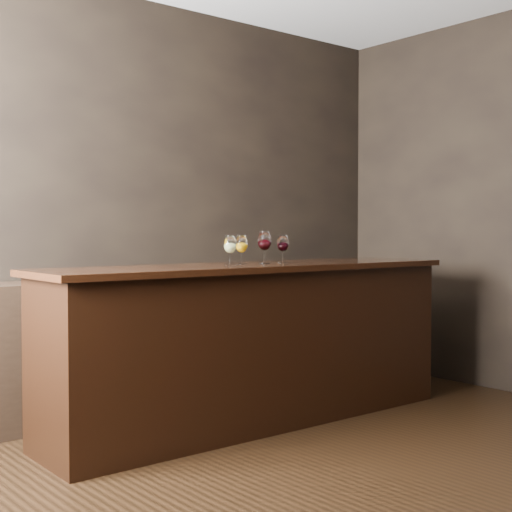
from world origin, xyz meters
TOP-DOWN VIEW (x-y plane):
  - ground at (0.00, 0.00)m, footprint 5.00×5.00m
  - room_shell at (-0.23, 0.11)m, footprint 5.02×4.52m
  - bar_counter at (0.51, 1.26)m, footprint 2.71×0.61m
  - bar_top at (0.51, 1.26)m, footprint 2.80×0.67m
  - back_bar_shelf at (-0.05, 2.03)m, footprint 2.44×0.40m
  - glass_white at (0.28, 1.22)m, footprint 0.08×0.08m
  - glass_amber at (0.43, 1.30)m, footprint 0.08×0.08m
  - glass_red_a at (0.60, 1.29)m, footprint 0.09×0.09m
  - glass_red_b at (0.76, 1.29)m, footprint 0.08×0.08m

SIDE VIEW (x-z plane):
  - ground at x=0.00m, z-range 0.00..0.00m
  - back_bar_shelf at x=-0.05m, z-range 0.00..0.88m
  - bar_counter at x=0.51m, z-range 0.00..0.95m
  - bar_top at x=0.51m, z-range 0.95..0.98m
  - glass_amber at x=0.43m, z-range 1.01..1.19m
  - glass_red_b at x=0.76m, z-range 1.01..1.19m
  - glass_white at x=0.28m, z-range 1.01..1.19m
  - glass_red_a at x=0.60m, z-range 1.02..1.22m
  - room_shell at x=-0.23m, z-range 0.40..3.21m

